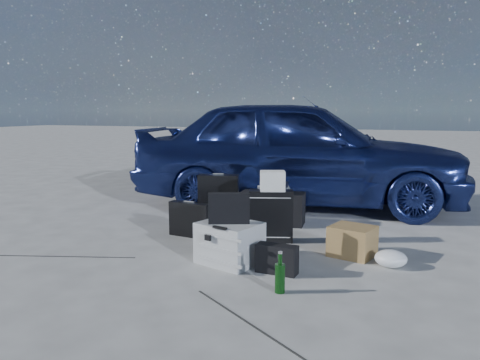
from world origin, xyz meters
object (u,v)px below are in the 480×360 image
object	(u,v)px
briefcase	(190,220)
suitcase_left	(219,200)
duffel_bag	(272,208)
car	(298,152)
suitcase_right	(271,216)
green_bottle	(280,273)
pelican_case	(230,243)
cardboard_box	(352,241)

from	to	relation	value
briefcase	suitcase_left	distance (m)	0.56
duffel_bag	suitcase_left	bearing A→B (deg)	-155.54
car	suitcase_right	world-z (taller)	car
green_bottle	briefcase	bearing A→B (deg)	139.03
duffel_bag	suitcase_right	bearing A→B (deg)	-80.23
duffel_bag	briefcase	bearing A→B (deg)	-133.08
car	suitcase_right	size ratio (longest dim) A/B	8.40
pelican_case	briefcase	world-z (taller)	briefcase
duffel_bag	cardboard_box	size ratio (longest dim) A/B	2.00
duffel_bag	green_bottle	world-z (taller)	duffel_bag
pelican_case	suitcase_left	bearing A→B (deg)	134.79
car	cardboard_box	size ratio (longest dim) A/B	11.93
duffel_bag	car	bearing A→B (deg)	82.81
car	green_bottle	xyz separation A→B (m)	(0.66, -3.19, -0.62)
car	suitcase_right	bearing A→B (deg)	177.01
pelican_case	suitcase_right	bearing A→B (deg)	97.30
car	pelican_case	distance (m)	2.75
duffel_bag	cardboard_box	distance (m)	1.42
suitcase_right	duffel_bag	world-z (taller)	suitcase_right
car	green_bottle	world-z (taller)	car
pelican_case	green_bottle	distance (m)	0.79
car	suitcase_left	xyz separation A→B (m)	(-0.57, -1.48, -0.47)
briefcase	suitcase_right	xyz separation A→B (m)	(0.87, 0.13, 0.08)
pelican_case	green_bottle	xyz separation A→B (m)	(0.61, -0.51, -0.03)
suitcase_right	green_bottle	xyz separation A→B (m)	(0.47, -1.29, -0.12)
car	suitcase_left	world-z (taller)	car
green_bottle	pelican_case	bearing A→B (deg)	140.34
suitcase_right	cardboard_box	bearing A→B (deg)	-31.37
pelican_case	cardboard_box	distance (m)	1.15
suitcase_right	cardboard_box	xyz separation A→B (m)	(0.85, -0.20, -0.13)
duffel_bag	green_bottle	xyz separation A→B (m)	(0.69, -2.03, -0.04)
pelican_case	suitcase_left	world-z (taller)	suitcase_left
car	cardboard_box	bearing A→B (deg)	-162.24
pelican_case	cardboard_box	world-z (taller)	pelican_case
pelican_case	briefcase	distance (m)	0.98
suitcase_left	pelican_case	bearing A→B (deg)	-77.87
suitcase_left	green_bottle	distance (m)	2.11
briefcase	cardboard_box	distance (m)	1.72
car	green_bottle	distance (m)	3.32
suitcase_right	briefcase	bearing A→B (deg)	170.14
pelican_case	suitcase_left	xyz separation A→B (m)	(-0.63, 1.20, 0.12)
briefcase	duffel_bag	distance (m)	1.09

